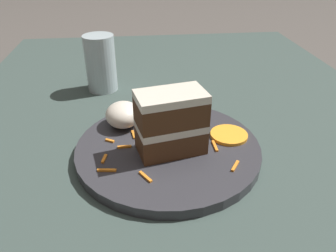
# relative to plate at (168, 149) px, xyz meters

# --- Properties ---
(ground_plane) EXTENTS (6.00, 6.00, 0.00)m
(ground_plane) POSITION_rel_plate_xyz_m (0.01, 0.03, -0.04)
(ground_plane) COLOR #4C4742
(ground_plane) RESTS_ON ground
(dining_table) EXTENTS (1.39, 0.85, 0.04)m
(dining_table) POSITION_rel_plate_xyz_m (0.01, 0.03, -0.03)
(dining_table) COLOR #384742
(dining_table) RESTS_ON ground
(plate) EXTENTS (0.28, 0.28, 0.02)m
(plate) POSITION_rel_plate_xyz_m (0.00, 0.00, 0.00)
(plate) COLOR #333338
(plate) RESTS_ON dining_table
(cake_slice) EXTENTS (0.08, 0.11, 0.09)m
(cake_slice) POSITION_rel_plate_xyz_m (0.01, 0.00, 0.05)
(cake_slice) COLOR #4C2D19
(cake_slice) RESTS_ON plate
(cream_dollop) EXTENTS (0.06, 0.06, 0.04)m
(cream_dollop) POSITION_rel_plate_xyz_m (-0.07, -0.07, 0.03)
(cream_dollop) COLOR silver
(cream_dollop) RESTS_ON plate
(orange_garnish) EXTENTS (0.06, 0.06, 0.01)m
(orange_garnish) POSITION_rel_plate_xyz_m (-0.01, 0.10, 0.01)
(orange_garnish) COLOR orange
(orange_garnish) RESTS_ON plate
(carrot_shreds_scatter) EXTENTS (0.17, 0.20, 0.00)m
(carrot_shreds_scatter) POSITION_rel_plate_xyz_m (0.02, -0.02, 0.01)
(carrot_shreds_scatter) COLOR orange
(carrot_shreds_scatter) RESTS_ON plate
(drinking_glass) EXTENTS (0.06, 0.06, 0.12)m
(drinking_glass) POSITION_rel_plate_xyz_m (-0.26, -0.11, 0.04)
(drinking_glass) COLOR silver
(drinking_glass) RESTS_ON dining_table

